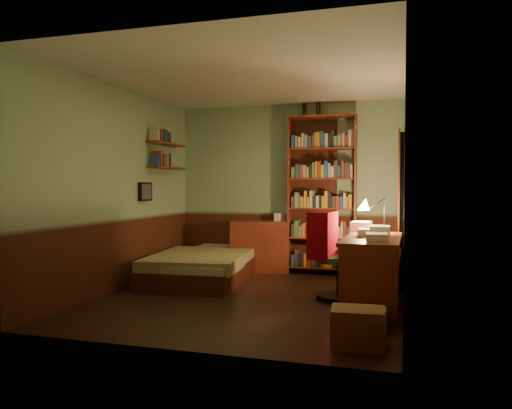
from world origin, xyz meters
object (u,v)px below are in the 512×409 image
(mini_stereo, at_px, (281,217))
(office_chair, at_px, (339,251))
(desk, at_px, (372,272))
(bed, at_px, (206,256))
(cardboard_box_a, at_px, (357,328))
(cardboard_box_b, at_px, (370,319))
(bookshelf, at_px, (322,195))
(dresser, at_px, (260,246))
(desk_lamp, at_px, (385,209))

(mini_stereo, bearing_deg, office_chair, -76.51)
(office_chair, bearing_deg, desk, -24.50)
(bed, relative_size, office_chair, 1.96)
(bed, distance_m, cardboard_box_a, 3.42)
(cardboard_box_a, height_order, cardboard_box_b, cardboard_box_a)
(bookshelf, relative_size, cardboard_box_b, 8.08)
(dresser, relative_size, cardboard_box_b, 3.01)
(bed, relative_size, desk, 1.55)
(dresser, bearing_deg, bed, -139.77)
(office_chair, bearing_deg, bed, 165.91)
(mini_stereo, distance_m, office_chair, 2.05)
(cardboard_box_b, bearing_deg, office_chair, 109.88)
(bed, distance_m, bookshelf, 1.96)
(desk, xyz_separation_m, cardboard_box_b, (0.03, -0.94, -0.28))
(desk, height_order, desk_lamp, desk_lamp)
(cardboard_box_a, bearing_deg, mini_stereo, 113.58)
(office_chair, distance_m, cardboard_box_a, 1.77)
(bookshelf, bearing_deg, desk_lamp, -54.19)
(desk, xyz_separation_m, office_chair, (-0.39, 0.24, 0.18))
(desk, relative_size, desk_lamp, 2.59)
(bookshelf, height_order, cardboard_box_b, bookshelf)
(bookshelf, xyz_separation_m, cardboard_box_a, (0.83, -3.35, -1.03))
(bed, height_order, dresser, dresser)
(desk, distance_m, desk_lamp, 0.98)
(mini_stereo, bearing_deg, desk_lamp, -57.13)
(mini_stereo, relative_size, desk, 0.16)
(dresser, xyz_separation_m, desk_lamp, (1.91, -1.10, 0.65))
(cardboard_box_b, bearing_deg, bookshelf, 107.46)
(bookshelf, bearing_deg, cardboard_box_b, -75.66)
(bed, relative_size, dresser, 2.50)
(dresser, height_order, cardboard_box_a, dresser)
(desk_lamp, relative_size, office_chair, 0.49)
(dresser, xyz_separation_m, mini_stereo, (0.31, 0.13, 0.45))
(office_chair, bearing_deg, desk_lamp, 51.15)
(mini_stereo, relative_size, desk_lamp, 0.41)
(desk_lamp, relative_size, cardboard_box_a, 1.30)
(office_chair, xyz_separation_m, cardboard_box_b, (0.43, -1.18, -0.46))
(mini_stereo, relative_size, office_chair, 0.20)
(bookshelf, distance_m, desk_lamp, 1.53)
(desk, bearing_deg, desk_lamp, 83.08)
(desk, relative_size, cardboard_box_a, 3.36)
(dresser, xyz_separation_m, bookshelf, (0.96, 0.09, 0.80))
(desk_lamp, xyz_separation_m, office_chair, (-0.49, -0.47, -0.48))
(mini_stereo, bearing_deg, desk, -71.97)
(bed, height_order, office_chair, office_chair)
(dresser, relative_size, office_chair, 0.78)
(mini_stereo, bearing_deg, dresser, -177.65)
(bookshelf, xyz_separation_m, desk, (0.86, -1.90, -0.81))
(mini_stereo, bearing_deg, cardboard_box_a, -86.24)
(dresser, relative_size, cardboard_box_a, 2.08)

